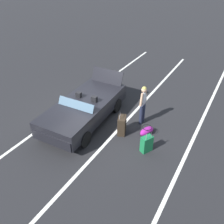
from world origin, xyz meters
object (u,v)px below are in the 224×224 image
object	(u,v)px
suitcase_large_black	(122,125)
traveler_person	(143,103)
convertible_car	(82,111)
duffel_bag	(147,131)
suitcase_medium_bright	(147,144)

from	to	relation	value
suitcase_large_black	traveler_person	distance (m)	1.23
convertible_car	traveler_person	bearing A→B (deg)	119.60
traveler_person	duffel_bag	bearing A→B (deg)	127.53
convertible_car	traveler_person	world-z (taller)	traveler_person
traveler_person	suitcase_medium_bright	bearing A→B (deg)	118.76
suitcase_large_black	convertible_car	bearing A→B (deg)	167.76
suitcase_large_black	suitcase_medium_bright	world-z (taller)	suitcase_large_black
suitcase_large_black	traveler_person	size ratio (longest dim) A/B	0.57
suitcase_medium_bright	traveler_person	world-z (taller)	traveler_person
convertible_car	suitcase_medium_bright	world-z (taller)	convertible_car
convertible_car	traveler_person	xyz separation A→B (m)	(-1.31, 2.04, 0.34)
suitcase_medium_bright	duffel_bag	distance (m)	0.93
suitcase_large_black	duffel_bag	xyz separation A→B (m)	(-0.42, 0.86, -0.21)
duffel_bag	suitcase_large_black	bearing A→B (deg)	-63.73
convertible_car	duffel_bag	size ratio (longest dim) A/B	6.05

